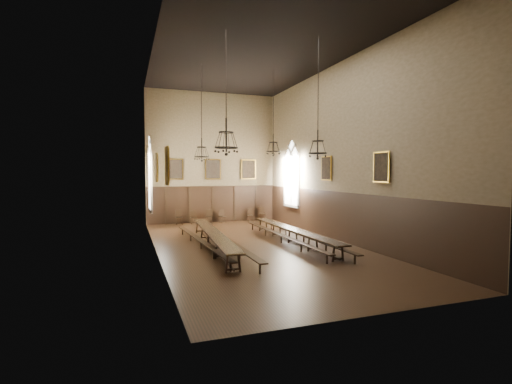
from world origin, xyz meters
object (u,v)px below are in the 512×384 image
table_left (213,240)px  bench_left_inner (224,241)px  table_right (293,236)px  chair_1 (179,220)px  chandelier_back_right (273,145)px  chair_2 (194,220)px  chandelier_front_right (318,145)px  chair_3 (209,219)px  chair_6 (250,217)px  chair_4 (223,219)px  chandelier_front_left (226,140)px  chair_7 (262,216)px  bench_left_outer (201,243)px  bench_right_inner (281,238)px  bench_right_outer (304,238)px  chandelier_back_left (202,150)px

table_left → bench_left_inner: (0.53, -0.06, -0.08)m
table_right → chair_1: bearing=118.0°
chandelier_back_right → table_left: bearing=-150.7°
chair_2 → chandelier_back_right: (3.32, -6.07, 4.68)m
chair_1 → chandelier_back_right: 8.78m
chair_1 → chandelier_front_right: (4.16, -11.29, 4.33)m
chair_2 → chair_3: 1.05m
chair_2 → chair_6: bearing=4.6°
chair_6 → chandelier_front_right: 12.20m
chair_3 → chair_6: (3.00, 0.00, -0.01)m
table_right → chair_4: chair_4 is taller
table_right → chandelier_back_right: (-0.14, 2.26, 4.60)m
bench_left_inner → chair_3: (1.06, 8.39, -0.02)m
chair_3 → chair_2: bearing=-167.1°
table_right → chandelier_back_right: size_ratio=2.01×
chandelier_front_left → chair_7: bearing=63.0°
bench_left_outer → chair_4: 8.89m
chair_3 → bench_right_inner: bearing=-69.0°
bench_right_outer → bench_right_inner: bearing=154.8°
chair_1 → chair_4: 2.98m
chair_6 → chandelier_front_left: size_ratio=0.19×
bench_left_inner → chandelier_front_left: (-0.52, -2.38, 4.44)m
chandelier_back_right → bench_right_inner: bearing=-101.2°
chair_3 → chair_7: chair_7 is taller
chair_1 → chandelier_front_left: chandelier_front_left is taller
chair_1 → chair_2: bearing=0.3°
table_right → chair_3: size_ratio=9.68×
bench_right_outer → chandelier_front_left: 6.59m
bench_left_outer → chandelier_front_right: chandelier_front_right is taller
chandelier_back_right → chandelier_front_left: same height
chandelier_back_right → chair_7: bearing=75.1°
chair_2 → chair_4: size_ratio=1.03×
table_right → chandelier_front_right: size_ratio=1.86×
bench_left_inner → chair_6: size_ratio=11.71×
bench_left_inner → chandelier_front_right: (3.20, -2.98, 4.33)m
bench_left_inner → chair_2: bearing=89.9°
table_left → chair_7: size_ratio=9.38×
bench_right_outer → chair_7: 8.79m
chandelier_back_left → chair_4: bearing=66.7°
chandelier_front_left → chair_1: bearing=92.4°
table_left → chandelier_front_left: size_ratio=2.07×
chandelier_back_left → chandelier_back_right: bearing=-2.1°
bench_left_inner → chandelier_back_left: (-0.57, 2.38, 4.35)m
bench_left_outer → chair_7: size_ratio=8.75×
bench_left_inner → bench_right_outer: size_ratio=1.11×
chair_4 → chandelier_back_right: (1.32, -6.11, 4.68)m
chair_1 → chair_3: 2.03m
chair_3 → chandelier_front_right: (2.14, -11.36, 4.34)m
chandelier_back_left → chandelier_front_right: same height
table_right → chair_6: chair_6 is taller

